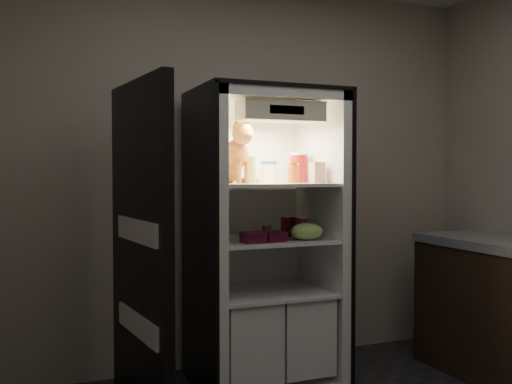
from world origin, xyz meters
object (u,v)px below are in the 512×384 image
salsa_jar (293,173)px  grape_bag (307,231)px  mayo_tub (269,172)px  berry_box_left (253,237)px  soda_can_a (286,226)px  refrigerator (263,260)px  berry_box_right (274,237)px  soda_can_b (297,226)px  soda_can_c (302,228)px  tabby_cat (232,159)px  pepper_jar (299,168)px  parmesan_shaker (251,169)px  cream_carton (317,173)px  condiment_jar (267,230)px

salsa_jar → grape_bag: (0.03, -0.13, -0.36)m
mayo_tub → berry_box_left: bearing=-126.5°
grape_bag → berry_box_left: bearing=-178.4°
soda_can_a → refrigerator: bearing=179.2°
salsa_jar → berry_box_right: 0.45m
berry_box_left → soda_can_b: bearing=30.4°
salsa_jar → soda_can_b: bearing=53.5°
soda_can_c → grape_bag: (0.00, -0.07, -0.02)m
tabby_cat → salsa_jar: bearing=-35.2°
mayo_tub → soda_can_a: size_ratio=1.08×
pepper_jar → soda_can_b: size_ratio=1.52×
salsa_jar → grape_bag: bearing=-78.3°
mayo_tub → pepper_jar: bearing=-12.4°
parmesan_shaker → grape_bag: size_ratio=0.81×
refrigerator → salsa_jar: bearing=-31.1°
salsa_jar → soda_can_b: 0.37m
refrigerator → pepper_jar: size_ratio=9.57×
cream_carton → grape_bag: size_ratio=0.62×
soda_can_a → salsa_jar: bearing=-86.9°
condiment_jar → berry_box_right: size_ratio=0.68×
condiment_jar → parmesan_shaker: bearing=168.3°
soda_can_c → grape_bag: bearing=-89.2°
soda_can_a → condiment_jar: bearing=172.4°
salsa_jar → berry_box_left: 0.53m
refrigerator → soda_can_c: size_ratio=13.88×
parmesan_shaker → pepper_jar: size_ratio=0.87×
tabby_cat → berry_box_left: size_ratio=3.18×
mayo_tub → soda_can_b: mayo_tub is taller
salsa_jar → condiment_jar: salsa_jar is taller
mayo_tub → berry_box_left: 0.56m
refrigerator → soda_can_b: (0.24, -0.01, 0.21)m
tabby_cat → soda_can_a: 0.57m
tabby_cat → soda_can_c: tabby_cat is taller
mayo_tub → condiment_jar: (-0.04, -0.07, -0.38)m
refrigerator → mayo_tub: 0.58m
mayo_tub → grape_bag: (0.12, -0.32, -0.37)m
tabby_cat → refrigerator: bearing=-22.3°
tabby_cat → berry_box_left: 0.54m
soda_can_b → berry_box_left: soda_can_b is taller
refrigerator → berry_box_right: size_ratio=15.64×
parmesan_shaker → condiment_jar: 0.41m
parmesan_shaker → berry_box_left: (-0.10, -0.28, -0.40)m
berry_box_left → berry_box_right: bearing=3.9°
refrigerator → soda_can_a: refrigerator is taller
mayo_tub → soda_can_a: (0.09, -0.08, -0.36)m
pepper_jar → cream_carton: 0.23m
berry_box_right → refrigerator: bearing=84.1°
pepper_jar → mayo_tub: bearing=167.6°
cream_carton → berry_box_right: cream_carton is taller
berry_box_left → refrigerator: bearing=56.1°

